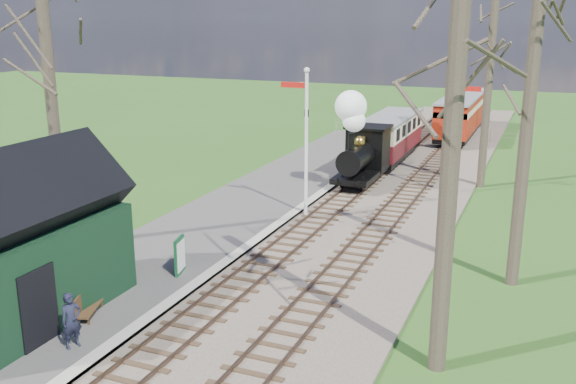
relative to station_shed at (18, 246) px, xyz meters
name	(u,v)px	position (x,y,z in m)	size (l,w,h in m)	color
distant_hills	(473,237)	(5.70, 60.38, -18.47)	(114.40, 48.00, 22.02)	#385B23
ballast_bed	(387,187)	(5.60, 18.00, -2.22)	(8.00, 60.00, 0.10)	brown
track_near	(362,184)	(4.30, 18.00, -2.17)	(1.60, 60.00, 0.15)	brown
track_far	(414,189)	(6.90, 18.00, -2.17)	(1.60, 60.00, 0.15)	brown
platform	(224,221)	(0.80, 10.00, -2.17)	(5.00, 44.00, 0.20)	#474442
coping_strip	(276,227)	(3.10, 10.00, -2.16)	(0.40, 44.00, 0.21)	#B2AD9E
station_shed	(18,246)	(0.00, 0.00, 0.00)	(3.25, 6.30, 4.78)	black
semaphore_near	(305,132)	(3.53, 12.00, 1.35)	(1.22, 0.24, 6.22)	silver
semaphore_far	(456,124)	(8.67, 18.00, 1.08)	(1.22, 0.24, 5.72)	silver
bare_trees	(300,116)	(5.63, 6.10, 2.94)	(15.51, 22.39, 12.00)	#382D23
fence_line	(423,131)	(4.60, 32.00, -1.72)	(12.60, 0.08, 1.00)	slate
locomotive	(361,144)	(4.29, 17.61, -0.10)	(1.89, 4.41, 4.72)	black
coach	(390,135)	(4.30, 23.68, -0.68)	(2.20, 7.56, 2.32)	black
red_carriage_a	(456,120)	(6.90, 30.91, -0.66)	(2.23, 5.53, 2.35)	black
red_carriage_b	(467,109)	(6.90, 36.41, -0.66)	(2.23, 5.53, 2.35)	black
sign_board	(180,256)	(2.24, 4.33, -1.47)	(0.27, 0.81, 1.19)	#0F4622
bench	(86,304)	(1.48, 0.73, -1.73)	(0.78, 1.31, 0.72)	#452D18
person	(71,320)	(2.33, -0.80, -1.35)	(0.52, 0.34, 1.43)	black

